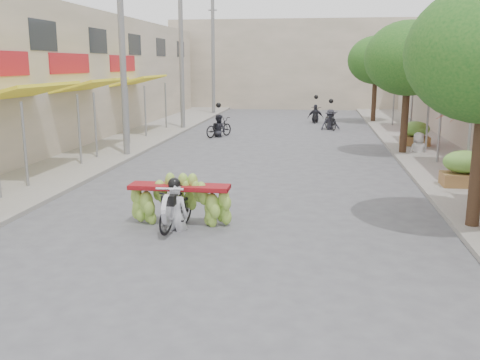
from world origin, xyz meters
The scene contains 16 objects.
ground centered at (0.00, 0.00, 0.00)m, with size 120.00×120.00×0.00m, color #57575C.
sidewalk_left centered at (-7.00, 15.00, 0.06)m, with size 4.00×60.00×0.12m, color gray.
sidewalk_right centered at (7.00, 15.00, 0.06)m, with size 4.00×60.00×0.12m, color gray.
far_building centered at (0.00, 38.00, 3.50)m, with size 20.00×6.00×7.00m, color #B9A992.
utility_pole_mid centered at (-5.40, 12.00, 4.03)m, with size 0.60×0.24×8.00m.
utility_pole_far centered at (-5.40, 21.00, 4.03)m, with size 0.60×0.24×8.00m.
utility_pole_back centered at (-5.40, 30.00, 4.03)m, with size 0.60×0.24×8.00m.
street_tree_mid centered at (5.40, 14.00, 3.78)m, with size 3.40×3.40×5.25m.
street_tree_far centered at (5.40, 26.00, 3.78)m, with size 3.40×3.40×5.25m.
produce_crate_mid centered at (6.20, 8.00, 0.71)m, with size 1.20×0.88×1.16m.
produce_crate_far centered at (6.20, 16.00, 0.71)m, with size 1.20×0.88×1.16m.
banana_motorbike centered at (-1.08, 3.33, 0.67)m, with size 2.27×1.81×1.96m.
pedestrian centered at (6.03, 14.18, 0.91)m, with size 0.89×0.70×1.58m.
bg_motorbike_a centered at (-2.89, 18.31, 0.73)m, with size 1.43×1.81×1.95m.
bg_motorbike_b centered at (2.70, 22.09, 0.83)m, with size 1.18×1.91×1.95m.
bg_motorbike_c centered at (1.88, 25.63, 0.79)m, with size 1.00×1.68×1.95m.
Camera 1 is at (1.94, -7.89, 3.60)m, focal length 40.00 mm.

